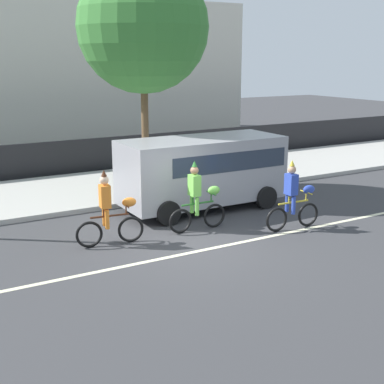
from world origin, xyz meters
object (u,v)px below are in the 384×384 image
(parade_cyclist_cobalt, at_px, (294,199))
(parked_van_grey, at_px, (204,167))
(parade_cyclist_lime, at_px, (198,200))
(parade_cyclist_orange, at_px, (110,212))

(parade_cyclist_cobalt, bearing_deg, parked_van_grey, 108.64)
(parade_cyclist_lime, xyz_separation_m, parked_van_grey, (1.28, 1.80, 0.44))
(parade_cyclist_orange, bearing_deg, parade_cyclist_lime, -2.09)
(parade_cyclist_lime, bearing_deg, parked_van_grey, 54.55)
(parade_cyclist_lime, distance_m, parade_cyclist_cobalt, 2.58)
(parade_cyclist_orange, distance_m, parade_cyclist_cobalt, 4.93)
(parade_cyclist_orange, relative_size, parade_cyclist_cobalt, 1.00)
(parked_van_grey, bearing_deg, parade_cyclist_cobalt, -71.36)
(parade_cyclist_orange, relative_size, parade_cyclist_lime, 1.00)
(parade_cyclist_cobalt, distance_m, parked_van_grey, 3.19)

